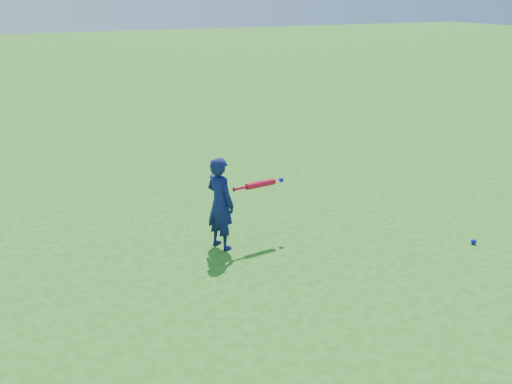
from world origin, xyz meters
The scene contains 4 objects.
ground centered at (0.00, 0.00, 0.00)m, with size 80.00×80.00×0.00m, color #236919.
child centered at (-0.15, 0.28, 0.57)m, with size 0.41×0.27×1.13m, color #10164F.
ground_ball_blue centered at (2.70, -0.94, 0.03)m, with size 0.07×0.07×0.07m, color #0E0CCD.
bat_swing centered at (0.40, 0.31, 0.72)m, with size 0.72×0.15×0.08m.
Camera 1 is at (-2.41, -5.63, 2.95)m, focal length 40.00 mm.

